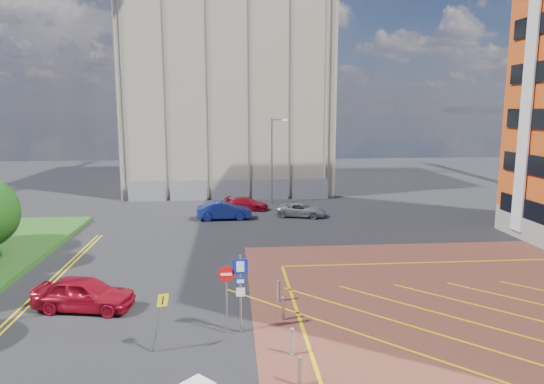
{
  "coord_description": "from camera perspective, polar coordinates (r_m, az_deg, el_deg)",
  "views": [
    {
      "loc": [
        0.21,
        -17.16,
        8.75
      ],
      "look_at": [
        2.06,
        4.82,
        5.02
      ],
      "focal_mm": 32.0,
      "sensor_mm": 36.0,
      "label": 1
    }
  ],
  "objects": [
    {
      "name": "construction_fence",
      "position": [
        47.8,
        -3.8,
        0.25
      ],
      "size": [
        21.6,
        0.06,
        2.0
      ],
      "primitive_type": "cube",
      "color": "gray",
      "rests_on": "ground"
    },
    {
      "name": "car_red_left",
      "position": [
        23.41,
        -21.24,
        -11.06
      ],
      "size": [
        4.65,
        2.56,
        1.5
      ],
      "primitive_type": "imported",
      "rotation": [
        0.0,
        0.0,
        1.38
      ],
      "color": "#A40E21",
      "rests_on": "ground"
    },
    {
      "name": "construction_building",
      "position": [
        57.2,
        -5.13,
        11.82
      ],
      "size": [
        21.2,
        19.2,
        22.0
      ],
      "primitive_type": "cube",
      "color": "#B4A793",
      "rests_on": "ground"
    },
    {
      "name": "lamp_back",
      "position": [
        45.53,
        0.08,
        4.07
      ],
      "size": [
        1.53,
        0.16,
        8.0
      ],
      "color": "#9EA0A8",
      "rests_on": "ground"
    },
    {
      "name": "car_blue_back",
      "position": [
        39.43,
        -5.66,
        -2.19
      ],
      "size": [
        4.45,
        1.71,
        1.45
      ],
      "primitive_type": "imported",
      "rotation": [
        0.0,
        0.0,
        1.61
      ],
      "color": "navy",
      "rests_on": "ground"
    },
    {
      "name": "car_red_back",
      "position": [
        43.09,
        -2.99,
        -1.37
      ],
      "size": [
        4.11,
        2.56,
        1.11
      ],
      "primitive_type": "imported",
      "rotation": [
        0.0,
        0.0,
        1.29
      ],
      "color": "#A60E1F",
      "rests_on": "ground"
    },
    {
      "name": "warning_sign",
      "position": [
        18.53,
        -13.09,
        -13.92
      ],
      "size": [
        0.7,
        0.41,
        2.25
      ],
      "color": "#9EA0A8",
      "rests_on": "ground"
    },
    {
      "name": "bollard_row",
      "position": [
        17.69,
        2.66,
        -18.32
      ],
      "size": [
        0.14,
        11.14,
        0.9
      ],
      "color": "#9EA0A8",
      "rests_on": "forecourt"
    },
    {
      "name": "car_silver_back",
      "position": [
        40.35,
        3.43,
        -2.11
      ],
      "size": [
        4.45,
        2.97,
        1.13
      ],
      "primitive_type": "imported",
      "rotation": [
        0.0,
        0.0,
        1.28
      ],
      "color": "#A4A5AB",
      "rests_on": "ground"
    },
    {
      "name": "sign_cluster",
      "position": [
        19.37,
        -4.34,
        -10.96
      ],
      "size": [
        1.17,
        0.12,
        3.2
      ],
      "color": "#9EA0A8",
      "rests_on": "ground"
    },
    {
      "name": "ground",
      "position": [
        19.26,
        -5.16,
        -17.46
      ],
      "size": [
        140.0,
        140.0,
        0.0
      ],
      "primitive_type": "plane",
      "color": "black",
      "rests_on": "ground"
    }
  ]
}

